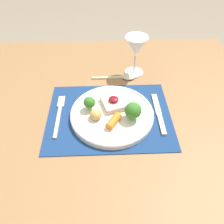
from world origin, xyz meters
TOP-DOWN VIEW (x-y plane):
  - ground_plane at (0.00, 0.00)m, footprint 8.00×8.00m
  - dining_table at (0.00, 0.00)m, footprint 1.20×1.09m
  - placemat at (0.00, 0.00)m, footprint 0.43×0.33m
  - dinner_plate at (0.01, -0.01)m, footprint 0.29×0.29m
  - fork at (-0.18, 0.02)m, footprint 0.02×0.20m
  - knife at (0.18, -0.01)m, footprint 0.02×0.20m
  - spoon at (0.07, 0.22)m, footprint 0.18×0.05m
  - wine_glass_near at (0.12, 0.25)m, footprint 0.09×0.09m

SIDE VIEW (x-z plane):
  - ground_plane at x=0.00m, z-range 0.00..0.00m
  - dining_table at x=0.00m, z-range 0.28..1.05m
  - placemat at x=0.00m, z-range 0.76..0.76m
  - fork at x=-0.18m, z-range 0.76..0.77m
  - knife at x=0.18m, z-range 0.76..0.77m
  - spoon at x=0.07m, z-range 0.76..0.78m
  - dinner_plate at x=0.01m, z-range 0.74..0.82m
  - wine_glass_near at x=0.12m, z-range 0.80..0.97m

